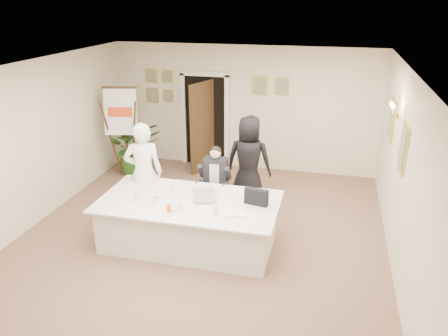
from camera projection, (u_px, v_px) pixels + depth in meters
name	position (u px, v px, depth m)	size (l,w,h in m)	color
floor	(200.00, 241.00, 7.23)	(7.00, 7.00, 0.00)	brown
ceiling	(196.00, 70.00, 6.20)	(6.00, 7.00, 0.02)	white
wall_back	(244.00, 109.00, 9.87)	(6.00, 0.10, 2.80)	white
wall_front	(70.00, 310.00, 3.56)	(6.00, 0.10, 2.80)	white
wall_left	(29.00, 147.00, 7.39)	(0.10, 7.00, 2.80)	white
wall_right	(405.00, 181.00, 6.03)	(0.10, 7.00, 2.80)	white
doorway	(204.00, 123.00, 10.04)	(1.14, 0.86, 2.20)	black
pictures_back_wall	(209.00, 87.00, 9.85)	(3.40, 0.06, 0.80)	gold
pictures_right_wall	(396.00, 132.00, 6.99)	(0.06, 2.20, 0.80)	gold
wall_sconce	(395.00, 110.00, 6.88)	(0.20, 0.30, 0.24)	#C5893F
conference_table	(189.00, 222.00, 7.01)	(2.83, 1.50, 0.78)	silver
seated_man	(215.00, 181.00, 7.86)	(0.57, 0.61, 1.33)	black
flip_chart	(124.00, 137.00, 9.50)	(0.72, 0.51, 1.99)	#31210F
standing_man	(144.00, 173.00, 7.61)	(0.66, 0.43, 1.81)	white
standing_woman	(249.00, 161.00, 8.23)	(0.86, 0.56, 1.75)	black
potted_palm	(136.00, 147.00, 9.76)	(1.11, 0.97, 1.24)	#26561C
laptop	(206.00, 192.00, 6.85)	(0.34, 0.36, 0.28)	#B7BABC
laptop_bag	(256.00, 197.00, 6.70)	(0.37, 0.10, 0.26)	black
paper_stack	(234.00, 214.00, 6.43)	(0.31, 0.22, 0.03)	white
plate_left	(120.00, 203.00, 6.77)	(0.24, 0.24, 0.01)	white
plate_mid	(137.00, 209.00, 6.60)	(0.24, 0.24, 0.01)	white
plate_near	(166.00, 214.00, 6.45)	(0.22, 0.22, 0.01)	white
glass_a	(136.00, 196.00, 6.88)	(0.06, 0.06, 0.14)	silver
glass_b	(181.00, 206.00, 6.56)	(0.06, 0.06, 0.14)	silver
glass_c	(216.00, 210.00, 6.43)	(0.07, 0.07, 0.14)	silver
glass_d	(173.00, 188.00, 7.14)	(0.06, 0.06, 0.14)	silver
oj_glass	(169.00, 209.00, 6.47)	(0.07, 0.07, 0.13)	#D85712
steel_jug	(156.00, 200.00, 6.77)	(0.08, 0.08, 0.11)	silver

